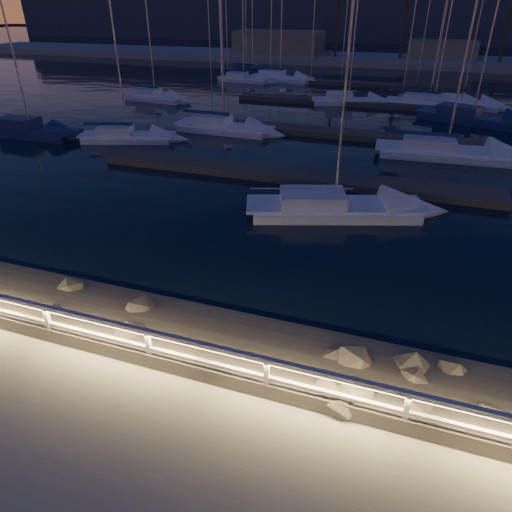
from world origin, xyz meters
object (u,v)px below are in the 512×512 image
object	(u,v)px
sailboat_a	(29,129)
sailboat_d	(330,206)
guard_rail	(110,330)
sailboat_j	(346,100)
sailboat_i	(242,78)
sailboat_k	(453,103)
sailboat_b	(125,135)
sailboat_l	(431,102)
sailboat_f	(221,126)
sailboat_e	(154,96)
sailboat_m	(251,71)
sailboat_n	(278,77)
sailboat_c	(442,150)
sailboat_g	(469,117)

from	to	relation	value
sailboat_a	sailboat_d	distance (m)	24.29
guard_rail	sailboat_j	distance (m)	38.15
sailboat_d	sailboat_i	xyz separation A→B (m)	(-17.98, 36.18, 0.01)
guard_rail	sailboat_k	size ratio (longest dim) A/B	3.38
sailboat_j	sailboat_b	bearing A→B (deg)	-136.49
sailboat_b	sailboat_l	world-z (taller)	sailboat_l
sailboat_b	sailboat_f	distance (m)	7.03
sailboat_a	sailboat_k	size ratio (longest dim) A/B	0.99
sailboat_d	sailboat_e	distance (m)	30.83
sailboat_l	sailboat_m	bearing A→B (deg)	149.71
sailboat_e	sailboat_n	bearing A→B (deg)	72.02
sailboat_i	guard_rail	bearing A→B (deg)	-70.16
sailboat_a	sailboat_l	xyz separation A→B (m)	(27.35, 20.67, -0.03)
sailboat_l	sailboat_k	bearing A→B (deg)	16.80
sailboat_c	sailboat_m	size ratio (longest dim) A/B	1.34
sailboat_g	sailboat_m	distance (m)	33.77
sailboat_j	sailboat_i	bearing A→B (deg)	132.56
sailboat_b	guard_rail	bearing A→B (deg)	-74.81
sailboat_f	sailboat_g	bearing A→B (deg)	30.23
guard_rail	sailboat_m	xyz separation A→B (m)	(-16.11, 55.01, -0.97)
sailboat_m	sailboat_e	bearing A→B (deg)	-94.50
sailboat_c	sailboat_e	size ratio (longest dim) A/B	1.27
sailboat_k	sailboat_n	xyz separation A→B (m)	(-19.90, 10.28, 0.04)
sailboat_b	sailboat_k	bearing A→B (deg)	24.94
sailboat_i	sailboat_j	world-z (taller)	sailboat_j
guard_rail	sailboat_l	distance (m)	40.04
sailboat_b	sailboat_c	size ratio (longest dim) A/B	0.77
sailboat_a	sailboat_f	bearing A→B (deg)	23.12
sailboat_i	sailboat_g	bearing A→B (deg)	-27.03
sailboat_b	sailboat_e	world-z (taller)	sailboat_e
sailboat_b	sailboat_m	xyz separation A→B (m)	(-3.37, 35.27, 0.01)
sailboat_e	sailboat_g	xyz separation A→B (m)	(28.82, 0.11, 0.03)
sailboat_a	sailboat_j	size ratio (longest dim) A/B	1.10
sailboat_e	sailboat_m	bearing A→B (deg)	90.86
sailboat_f	sailboat_e	bearing A→B (deg)	142.22
sailboat_d	sailboat_l	world-z (taller)	sailboat_l
sailboat_l	sailboat_f	bearing A→B (deg)	-130.77
sailboat_b	sailboat_m	bearing A→B (deg)	77.82
sailboat_g	sailboat_n	world-z (taller)	sailboat_g
sailboat_a	sailboat_f	xyz separation A→B (m)	(12.69, 5.67, -0.03)
sailboat_b	sailboat_d	bearing A→B (deg)	-43.77
sailboat_d	sailboat_i	bearing A→B (deg)	97.60
guard_rail	sailboat_j	bearing A→B (deg)	90.63
sailboat_d	sailboat_l	bearing A→B (deg)	62.85
sailboat_j	sailboat_l	size ratio (longest dim) A/B	0.81
guard_rail	sailboat_k	bearing A→B (deg)	77.10
sailboat_j	sailboat_n	distance (m)	15.82
sailboat_i	sailboat_l	distance (m)	23.67
sailboat_e	sailboat_m	distance (m)	21.45
sailboat_a	sailboat_f	distance (m)	13.90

